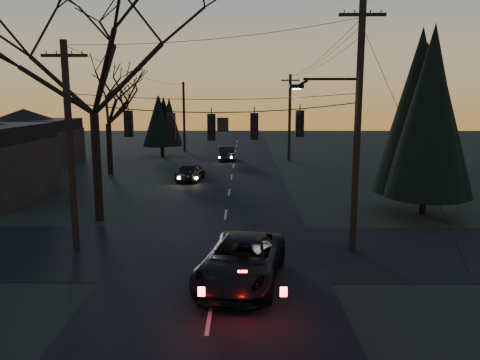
{
  "coord_description": "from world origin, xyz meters",
  "views": [
    {
      "loc": [
        1.0,
        -8.65,
        6.32
      ],
      "look_at": [
        0.85,
        8.23,
        3.31
      ],
      "focal_mm": 35.0,
      "sensor_mm": 36.0,
      "label": 1
    }
  ],
  "objects_px": {
    "utility_pole_right": "(352,251)",
    "utility_pole_far_l": "(185,151)",
    "utility_pole_left": "(77,250)",
    "evergreen_right": "(428,122)",
    "sedan_oncoming_b": "(226,153)",
    "utility_pole_far_r": "(289,161)",
    "suv_near": "(242,261)",
    "sedan_oncoming_a": "(191,172)",
    "bare_tree_left": "(92,69)"
  },
  "relations": [
    {
      "from": "utility_pole_far_r",
      "to": "sedan_oncoming_b",
      "type": "height_order",
      "value": "utility_pole_far_r"
    },
    {
      "from": "bare_tree_left",
      "to": "evergreen_right",
      "type": "relative_size",
      "value": 1.24
    },
    {
      "from": "sedan_oncoming_b",
      "to": "utility_pole_far_r",
      "type": "bearing_deg",
      "value": 174.81
    },
    {
      "from": "utility_pole_right",
      "to": "bare_tree_left",
      "type": "bearing_deg",
      "value": 158.03
    },
    {
      "from": "evergreen_right",
      "to": "suv_near",
      "type": "height_order",
      "value": "evergreen_right"
    },
    {
      "from": "bare_tree_left",
      "to": "evergreen_right",
      "type": "xyz_separation_m",
      "value": [
        17.25,
        1.45,
        -2.65
      ]
    },
    {
      "from": "utility_pole_far_r",
      "to": "suv_near",
      "type": "height_order",
      "value": "utility_pole_far_r"
    },
    {
      "from": "utility_pole_right",
      "to": "utility_pole_far_l",
      "type": "relative_size",
      "value": 1.25
    },
    {
      "from": "sedan_oncoming_b",
      "to": "suv_near",
      "type": "bearing_deg",
      "value": 89.31
    },
    {
      "from": "utility_pole_left",
      "to": "evergreen_right",
      "type": "relative_size",
      "value": 0.96
    },
    {
      "from": "utility_pole_left",
      "to": "bare_tree_left",
      "type": "xyz_separation_m",
      "value": [
        -0.51,
        4.84,
        7.66
      ]
    },
    {
      "from": "sedan_oncoming_a",
      "to": "evergreen_right",
      "type": "bearing_deg",
      "value": 151.33
    },
    {
      "from": "utility_pole_left",
      "to": "utility_pole_far_l",
      "type": "relative_size",
      "value": 1.06
    },
    {
      "from": "utility_pole_right",
      "to": "utility_pole_far_l",
      "type": "distance_m",
      "value": 37.79
    },
    {
      "from": "utility_pole_right",
      "to": "sedan_oncoming_b",
      "type": "xyz_separation_m",
      "value": [
        -6.3,
        28.15,
        0.72
      ]
    },
    {
      "from": "utility_pole_right",
      "to": "evergreen_right",
      "type": "bearing_deg",
      "value": 50.2
    },
    {
      "from": "utility_pole_left",
      "to": "evergreen_right",
      "type": "distance_m",
      "value": 18.57
    },
    {
      "from": "bare_tree_left",
      "to": "sedan_oncoming_a",
      "type": "bearing_deg",
      "value": 73.64
    },
    {
      "from": "sedan_oncoming_a",
      "to": "sedan_oncoming_b",
      "type": "relative_size",
      "value": 0.93
    },
    {
      "from": "utility_pole_left",
      "to": "utility_pole_far_l",
      "type": "distance_m",
      "value": 36.0
    },
    {
      "from": "utility_pole_left",
      "to": "suv_near",
      "type": "relative_size",
      "value": 1.55
    },
    {
      "from": "utility_pole_far_l",
      "to": "evergreen_right",
      "type": "bearing_deg",
      "value": -60.59
    },
    {
      "from": "utility_pole_right",
      "to": "utility_pole_left",
      "type": "relative_size",
      "value": 1.18
    },
    {
      "from": "utility_pole_left",
      "to": "sedan_oncoming_b",
      "type": "distance_m",
      "value": 28.63
    },
    {
      "from": "bare_tree_left",
      "to": "sedan_oncoming_b",
      "type": "height_order",
      "value": "bare_tree_left"
    },
    {
      "from": "utility_pole_left",
      "to": "bare_tree_left",
      "type": "bearing_deg",
      "value": 95.98
    },
    {
      "from": "utility_pole_far_l",
      "to": "sedan_oncoming_b",
      "type": "height_order",
      "value": "utility_pole_far_l"
    },
    {
      "from": "utility_pole_right",
      "to": "utility_pole_left",
      "type": "distance_m",
      "value": 11.5
    },
    {
      "from": "evergreen_right",
      "to": "bare_tree_left",
      "type": "bearing_deg",
      "value": -175.2
    },
    {
      "from": "bare_tree_left",
      "to": "sedan_oncoming_a",
      "type": "xyz_separation_m",
      "value": [
        3.42,
        11.65,
        -6.96
      ]
    },
    {
      "from": "utility_pole_right",
      "to": "utility_pole_far_r",
      "type": "relative_size",
      "value": 1.18
    },
    {
      "from": "sedan_oncoming_a",
      "to": "sedan_oncoming_b",
      "type": "height_order",
      "value": "sedan_oncoming_b"
    },
    {
      "from": "utility_pole_far_r",
      "to": "bare_tree_left",
      "type": "bearing_deg",
      "value": -117.41
    },
    {
      "from": "utility_pole_left",
      "to": "sedan_oncoming_a",
      "type": "height_order",
      "value": "utility_pole_left"
    },
    {
      "from": "utility_pole_far_r",
      "to": "sedan_oncoming_a",
      "type": "distance_m",
      "value": 14.37
    },
    {
      "from": "utility_pole_left",
      "to": "bare_tree_left",
      "type": "distance_m",
      "value": 9.08
    },
    {
      "from": "bare_tree_left",
      "to": "utility_pole_far_l",
      "type": "bearing_deg",
      "value": 89.07
    },
    {
      "from": "utility_pole_far_r",
      "to": "evergreen_right",
      "type": "xyz_separation_m",
      "value": [
        5.24,
        -21.71,
        5.0
      ]
    },
    {
      "from": "bare_tree_left",
      "to": "suv_near",
      "type": "distance_m",
      "value": 13.04
    },
    {
      "from": "suv_near",
      "to": "utility_pole_far_r",
      "type": "bearing_deg",
      "value": 92.31
    },
    {
      "from": "sedan_oncoming_b",
      "to": "utility_pole_right",
      "type": "bearing_deg",
      "value": 98.78
    },
    {
      "from": "utility_pole_far_l",
      "to": "sedan_oncoming_b",
      "type": "distance_m",
      "value": 9.44
    },
    {
      "from": "utility_pole_right",
      "to": "utility_pole_far_l",
      "type": "height_order",
      "value": "utility_pole_right"
    },
    {
      "from": "utility_pole_far_r",
      "to": "bare_tree_left",
      "type": "relative_size",
      "value": 0.78
    },
    {
      "from": "utility_pole_far_r",
      "to": "sedan_oncoming_a",
      "type": "height_order",
      "value": "utility_pole_far_r"
    },
    {
      "from": "bare_tree_left",
      "to": "suv_near",
      "type": "bearing_deg",
      "value": -47.78
    },
    {
      "from": "utility_pole_right",
      "to": "sedan_oncoming_a",
      "type": "distance_m",
      "value": 18.61
    },
    {
      "from": "utility_pole_right",
      "to": "sedan_oncoming_a",
      "type": "bearing_deg",
      "value": 117.5
    },
    {
      "from": "utility_pole_left",
      "to": "evergreen_right",
      "type": "xyz_separation_m",
      "value": [
        16.74,
        6.29,
        5.0
      ]
    },
    {
      "from": "utility_pole_right",
      "to": "bare_tree_left",
      "type": "distance_m",
      "value": 15.04
    }
  ]
}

